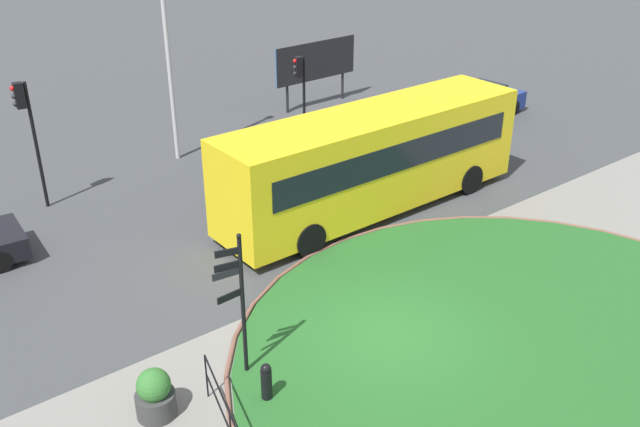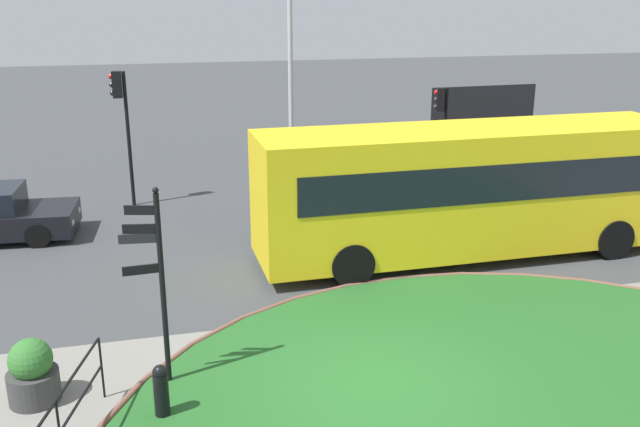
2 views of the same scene
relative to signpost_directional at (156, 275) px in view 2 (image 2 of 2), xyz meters
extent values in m
plane|color=#3D3F42|center=(3.44, -0.95, -1.99)|extent=(120.00, 120.00, 0.00)
cylinder|color=black|center=(0.09, -0.01, -0.32)|extent=(0.09, 0.09, 3.34)
sphere|color=black|center=(0.09, -0.01, 1.40)|extent=(0.10, 0.10, 0.10)
cube|color=black|center=(-0.18, 0.06, 1.08)|extent=(0.46, 0.15, 0.15)
cube|color=black|center=(-0.21, 0.04, 0.78)|extent=(0.51, 0.13, 0.15)
cube|color=black|center=(-0.24, 0.03, 0.63)|extent=(0.58, 0.10, 0.15)
cube|color=black|center=(-0.23, -0.03, 0.13)|extent=(0.56, 0.07, 0.15)
cylinder|color=black|center=(-0.05, -1.01, -1.59)|extent=(0.23, 0.23, 0.79)
sphere|color=black|center=(-0.05, -1.01, -1.16)|extent=(0.22, 0.22, 0.22)
cube|color=black|center=(-1.42, -1.88, -0.91)|extent=(0.97, 3.46, 0.03)
cylinder|color=black|center=(-0.95, -0.16, -1.45)|extent=(0.04, 0.04, 1.08)
cube|color=yellow|center=(7.63, 4.42, -0.24)|extent=(10.57, 2.52, 2.95)
cube|color=black|center=(7.62, 5.65, 0.17)|extent=(9.28, 0.09, 0.88)
cube|color=black|center=(7.64, 3.19, 0.17)|extent=(9.28, 0.09, 0.88)
cylinder|color=black|center=(11.00, 5.56, -1.49)|extent=(1.00, 0.31, 1.00)
cylinder|color=black|center=(11.02, 3.33, -1.49)|extent=(1.00, 0.31, 1.00)
cylinder|color=black|center=(4.25, 5.51, -1.49)|extent=(1.00, 0.31, 1.00)
cylinder|color=black|center=(4.27, 3.27, -1.49)|extent=(1.00, 0.31, 1.00)
cube|color=#EAEACC|center=(-1.94, 9.03, -1.46)|extent=(0.03, 0.20, 0.12)
cube|color=#EAEACC|center=(-2.02, 7.90, -1.46)|extent=(0.03, 0.20, 0.12)
cylinder|color=black|center=(-2.76, 9.39, -1.67)|extent=(0.65, 0.26, 0.64)
cylinder|color=black|center=(-2.88, 7.66, -1.67)|extent=(0.65, 0.26, 0.64)
cylinder|color=black|center=(15.98, 8.96, -1.67)|extent=(0.66, 0.27, 0.64)
cylinder|color=black|center=(-0.50, 10.98, 0.07)|extent=(0.11, 0.11, 4.11)
cube|color=black|center=(-0.71, 11.00, 1.73)|extent=(0.28, 0.28, 0.78)
sphere|color=red|center=(-0.86, 11.02, 1.97)|extent=(0.16, 0.16, 0.16)
sphere|color=black|center=(-0.86, 11.02, 1.73)|extent=(0.16, 0.16, 0.16)
sphere|color=black|center=(-0.86, 11.02, 1.49)|extent=(0.16, 0.16, 0.16)
cylinder|color=black|center=(9.86, 10.99, -0.34)|extent=(0.11, 0.11, 3.30)
cube|color=black|center=(9.66, 11.04, 0.92)|extent=(0.31, 0.31, 0.78)
sphere|color=red|center=(9.51, 11.08, 1.16)|extent=(0.16, 0.16, 0.16)
sphere|color=black|center=(9.51, 11.08, 0.92)|extent=(0.16, 0.16, 0.16)
sphere|color=black|center=(9.51, 11.08, 0.68)|extent=(0.16, 0.16, 0.16)
cylinder|color=#B7B7BC|center=(4.78, 12.14, 2.27)|extent=(0.16, 0.16, 8.51)
cylinder|color=black|center=(11.17, 14.00, -0.95)|extent=(0.12, 0.12, 2.07)
cylinder|color=black|center=(14.42, 14.12, -0.95)|extent=(0.12, 0.12, 2.07)
cube|color=#1E66B2|center=(12.79, 14.06, 0.08)|extent=(4.34, 0.28, 1.60)
cube|color=black|center=(12.80, 13.99, 0.08)|extent=(4.44, 0.20, 1.70)
cylinder|color=#383838|center=(-2.02, 0.01, -1.72)|extent=(0.80, 0.80, 0.54)
sphere|color=#33702D|center=(-2.02, 0.01, -1.23)|extent=(0.68, 0.68, 0.68)
camera|label=1|loc=(-6.05, -10.49, 7.91)|focal=39.34mm
camera|label=2|loc=(0.00, -10.59, 4.26)|focal=39.10mm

